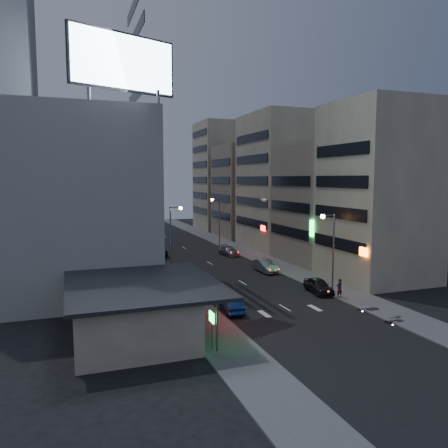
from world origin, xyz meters
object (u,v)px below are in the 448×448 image
scooter_blue (377,302)px  scooter_silver_b (368,301)px  road_car_blue (231,305)px  person (339,288)px  parked_car_right_mid (265,266)px  parked_car_left (157,251)px  parked_car_right_far (229,251)px  parked_car_right_near (319,286)px  scooter_silver_a (396,309)px  road_car_silver (206,279)px  scooter_black_b (375,301)px  scooter_black_a (400,313)px

scooter_blue → scooter_silver_b: scooter_blue is taller
road_car_blue → person: person is taller
parked_car_right_mid → scooter_silver_b: 16.98m
parked_car_left → parked_car_right_far: size_ratio=1.06×
parked_car_right_far → scooter_silver_b: bearing=-91.8°
parked_car_right_near → parked_car_right_far: 23.34m
parked_car_left → scooter_silver_a: size_ratio=2.59×
scooter_silver_a → scooter_blue: bearing=-17.4°
person → scooter_blue: (1.09, -4.10, -0.31)m
parked_car_left → parked_car_right_far: (10.17, -3.74, -0.01)m
road_car_silver → person: 14.28m
parked_car_right_near → scooter_black_b: (1.85, -6.34, -0.08)m
parked_car_right_near → scooter_black_a: parked_car_right_near is taller
parked_car_right_near → scooter_silver_b: size_ratio=2.68×
parked_car_right_mid → scooter_black_a: size_ratio=2.49×
person → scooter_black_b: 3.96m
parked_car_left → road_car_blue: 30.12m
road_car_blue → person: size_ratio=2.16×
scooter_black_b → scooter_blue: bearing=157.2°
person → scooter_blue: bearing=96.2°
scooter_silver_b → parked_car_right_far: bearing=-9.9°
parked_car_right_far → road_car_silver: size_ratio=1.01×
person → scooter_black_a: (0.84, -7.25, -0.35)m
road_car_silver → scooter_black_a: bearing=127.4°
road_car_silver → person: bearing=140.8°
parked_car_right_mid → parked_car_right_far: (-0.12, 12.46, -0.09)m
parked_car_right_far → scooter_silver_b: 29.39m
parked_car_right_far → road_car_silver: bearing=-124.9°
road_car_silver → parked_car_right_far: bearing=-114.5°
scooter_silver_a → scooter_blue: (-0.12, 2.19, 0.04)m
scooter_silver_a → parked_car_right_far: bearing=-15.3°
scooter_black_a → scooter_black_b: 3.49m
scooter_black_b → scooter_silver_b: (-0.44, 0.38, -0.05)m
parked_car_right_mid → road_car_blue: 16.95m
scooter_silver_a → scooter_blue: size_ratio=0.94×
person → scooter_silver_a: (1.21, -6.28, -0.34)m
road_car_silver → scooter_silver_a: bearing=129.8°
road_car_blue → person: (11.30, 0.48, 0.38)m
scooter_silver_b → road_car_silver: bearing=25.6°
parked_car_right_mid → road_car_blue: size_ratio=1.16×
road_car_silver → scooter_black_a: size_ratio=2.48×
scooter_black_b → scooter_silver_b: size_ratio=1.10×
scooter_black_b → road_car_blue: bearing=62.3°
parked_car_right_mid → scooter_black_a: parked_car_right_mid is taller
parked_car_right_mid → scooter_silver_a: bearing=-82.7°
parked_car_right_far → person: size_ratio=2.52×
parked_car_right_near → scooter_silver_a: parked_car_right_near is taller
road_car_silver → scooter_blue: 18.01m
parked_car_left → road_car_silver: parked_car_left is taller
scooter_silver_a → person: bearing=-9.6°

